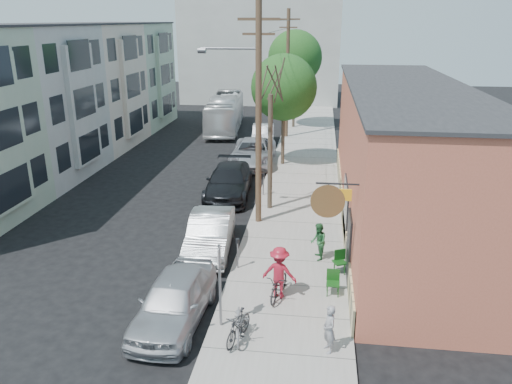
# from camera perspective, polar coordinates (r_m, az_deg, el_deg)

# --- Properties ---
(ground) EXTENTS (120.00, 120.00, 0.00)m
(ground) POSITION_cam_1_polar(r_m,az_deg,el_deg) (21.06, -7.77, -7.39)
(ground) COLOR black
(sidewalk) EXTENTS (4.50, 58.00, 0.15)m
(sidewalk) POSITION_cam_1_polar(r_m,az_deg,el_deg) (30.59, 5.27, 1.42)
(sidewalk) COLOR #99948D
(sidewalk) RESTS_ON ground
(cafe_building) EXTENTS (6.60, 20.20, 6.61)m
(cafe_building) POSITION_cam_1_polar(r_m,az_deg,el_deg) (24.21, 16.19, 3.92)
(cafe_building) COLOR #B95C44
(cafe_building) RESTS_ON ground
(apartment_row) EXTENTS (6.30, 32.00, 9.00)m
(apartment_row) POSITION_cam_1_polar(r_m,az_deg,el_deg) (36.71, -20.70, 10.35)
(apartment_row) COLOR #A0B599
(apartment_row) RESTS_ON ground
(end_cap_building) EXTENTS (18.00, 8.00, 12.00)m
(end_cap_building) POSITION_cam_1_polar(r_m,az_deg,el_deg) (60.66, 0.61, 15.98)
(end_cap_building) COLOR #B0B0AB
(end_cap_building) RESTS_ON ground
(sign_post) EXTENTS (0.07, 0.45, 2.80)m
(sign_post) POSITION_cam_1_polar(r_m,az_deg,el_deg) (15.57, -4.16, -9.76)
(sign_post) COLOR slate
(sign_post) RESTS_ON sidewalk
(parking_meter_near) EXTENTS (0.14, 0.14, 1.24)m
(parking_meter_near) POSITION_cam_1_polar(r_m,az_deg,el_deg) (19.37, -2.12, -6.45)
(parking_meter_near) COLOR slate
(parking_meter_near) RESTS_ON sidewalk
(parking_meter_far) EXTENTS (0.14, 0.14, 1.24)m
(parking_meter_far) POSITION_cam_1_polar(r_m,az_deg,el_deg) (27.32, 0.84, 1.32)
(parking_meter_far) COLOR slate
(parking_meter_far) RESTS_ON sidewalk
(utility_pole_near) EXTENTS (3.57, 0.28, 10.00)m
(utility_pole_near) POSITION_cam_1_polar(r_m,az_deg,el_deg) (22.61, 0.14, 9.11)
(utility_pole_near) COLOR #503A28
(utility_pole_near) RESTS_ON sidewalk
(utility_pole_far) EXTENTS (1.80, 0.28, 10.00)m
(utility_pole_far) POSITION_cam_1_polar(r_m,az_deg,el_deg) (40.91, 3.62, 13.49)
(utility_pole_far) COLOR #503A28
(utility_pole_far) RESTS_ON sidewalk
(tree_bare) EXTENTS (0.24, 0.24, 5.81)m
(tree_bare) POSITION_cam_1_polar(r_m,az_deg,el_deg) (24.87, 1.62, 4.48)
(tree_bare) COLOR #44392C
(tree_bare) RESTS_ON sidewalk
(tree_leafy_mid) EXTENTS (4.25, 4.25, 7.19)m
(tree_leafy_mid) POSITION_cam_1_polar(r_m,az_deg,el_deg) (32.67, 3.20, 11.83)
(tree_leafy_mid) COLOR #44392C
(tree_leafy_mid) RESTS_ON sidewalk
(tree_leafy_far) EXTENTS (4.68, 4.68, 8.41)m
(tree_leafy_far) POSITION_cam_1_polar(r_m,az_deg,el_deg) (44.79, 4.47, 15.07)
(tree_leafy_far) COLOR #44392C
(tree_leafy_far) RESTS_ON sidewalk
(patio_chair_a) EXTENTS (0.66, 0.66, 0.88)m
(patio_chair_a) POSITION_cam_1_polar(r_m,az_deg,el_deg) (19.45, 9.54, -7.90)
(patio_chair_a) COLOR #134614
(patio_chair_a) RESTS_ON sidewalk
(patio_chair_b) EXTENTS (0.52, 0.52, 0.88)m
(patio_chair_b) POSITION_cam_1_polar(r_m,az_deg,el_deg) (17.97, 8.79, -10.25)
(patio_chair_b) COLOR #134614
(patio_chair_b) RESTS_ON sidewalk
(patron_grey) EXTENTS (0.52, 0.63, 1.49)m
(patron_grey) POSITION_cam_1_polar(r_m,az_deg,el_deg) (15.05, 8.36, -15.24)
(patron_grey) COLOR gray
(patron_grey) RESTS_ON sidewalk
(patron_green) EXTENTS (0.68, 0.82, 1.53)m
(patron_green) POSITION_cam_1_polar(r_m,az_deg,el_deg) (20.22, 7.14, -5.66)
(patron_green) COLOR #276233
(patron_green) RESTS_ON sidewalk
(cyclist) EXTENTS (1.32, 0.91, 1.88)m
(cyclist) POSITION_cam_1_polar(r_m,az_deg,el_deg) (17.42, 2.68, -9.16)
(cyclist) COLOR maroon
(cyclist) RESTS_ON sidewalk
(cyclist_bike) EXTENTS (0.98, 1.87, 0.93)m
(cyclist_bike) POSITION_cam_1_polar(r_m,az_deg,el_deg) (17.65, 2.66, -10.51)
(cyclist_bike) COLOR black
(cyclist_bike) RESTS_ON sidewalk
(parked_bike_a) EXTENTS (0.89, 1.66, 0.96)m
(parked_bike_a) POSITION_cam_1_polar(r_m,az_deg,el_deg) (15.48, -2.03, -15.13)
(parked_bike_a) COLOR black
(parked_bike_a) RESTS_ON sidewalk
(parked_bike_b) EXTENTS (0.87, 1.83, 0.92)m
(parked_bike_b) POSITION_cam_1_polar(r_m,az_deg,el_deg) (15.69, -1.99, -14.68)
(parked_bike_b) COLOR slate
(parked_bike_b) RESTS_ON sidewalk
(car_0) EXTENTS (2.12, 4.86, 1.63)m
(car_0) POSITION_cam_1_polar(r_m,az_deg,el_deg) (16.58, -9.33, -12.10)
(car_0) COLOR #B1B3BA
(car_0) RESTS_ON ground
(car_1) EXTENTS (2.12, 5.02, 1.61)m
(car_1) POSITION_cam_1_polar(r_m,az_deg,el_deg) (21.17, -5.27, -4.73)
(car_1) COLOR #9DA1A4
(car_1) RESTS_ON ground
(car_2) EXTENTS (2.65, 5.89, 1.67)m
(car_2) POSITION_cam_1_polar(r_m,az_deg,el_deg) (27.68, -3.11, 1.21)
(car_2) COLOR black
(car_2) RESTS_ON ground
(car_3) EXTENTS (3.03, 6.18, 1.69)m
(car_3) POSITION_cam_1_polar(r_m,az_deg,el_deg) (33.69, -0.34, 4.53)
(car_3) COLOR #B6B6BE
(car_3) RESTS_ON ground
(car_4) EXTENTS (2.00, 4.78, 1.54)m
(car_4) POSITION_cam_1_polar(r_m,az_deg,el_deg) (39.37, 0.82, 6.56)
(car_4) COLOR #929498
(car_4) RESTS_ON ground
(bus) EXTENTS (3.52, 11.04, 3.02)m
(bus) POSITION_cam_1_polar(r_m,az_deg,el_deg) (44.85, -3.55, 9.05)
(bus) COLOR white
(bus) RESTS_ON ground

